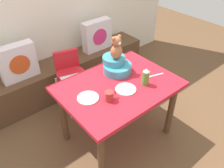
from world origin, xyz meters
TOP-DOWN VIEW (x-y plane):
  - ground_plane at (0.00, 0.00)m, footprint 8.00×8.00m
  - window_bench at (0.00, 1.18)m, footprint 2.60×0.44m
  - pillow_floral_left at (-0.58, 1.16)m, footprint 0.44×0.15m
  - pillow_floral_right at (0.60, 1.16)m, footprint 0.44×0.15m
  - dining_table at (0.00, 0.00)m, footprint 1.15×0.85m
  - highchair at (-0.12, 0.74)m, footprint 0.40×0.51m
  - infant_seat_teal at (0.14, 0.20)m, footprint 0.30×0.33m
  - teddy_bear at (0.14, 0.20)m, footprint 0.13×0.12m
  - ketchup_bottle at (0.20, -0.16)m, footprint 0.07×0.07m
  - coffee_mug at (-0.22, -0.12)m, footprint 0.12×0.08m
  - dinner_plate_near at (-0.35, 0.02)m, footprint 0.20×0.20m
  - dinner_plate_far at (-0.00, -0.11)m, footprint 0.20×0.20m
  - table_fork at (0.41, -0.13)m, footprint 0.17×0.06m

SIDE VIEW (x-z plane):
  - ground_plane at x=0.00m, z-range 0.00..0.00m
  - window_bench at x=0.00m, z-range 0.00..0.46m
  - highchair at x=-0.12m, z-range 0.13..0.92m
  - dining_table at x=0.00m, z-range 0.25..0.99m
  - pillow_floral_left at x=-0.58m, z-range 0.46..0.90m
  - pillow_floral_right at x=0.60m, z-range 0.46..0.90m
  - table_fork at x=0.41m, z-range 0.74..0.75m
  - dinner_plate_near at x=-0.35m, z-range 0.74..0.75m
  - dinner_plate_far at x=0.00m, z-range 0.74..0.75m
  - coffee_mug at x=-0.22m, z-range 0.74..0.84m
  - infant_seat_teal at x=0.14m, z-range 0.73..0.89m
  - ketchup_bottle at x=0.20m, z-range 0.73..0.92m
  - teddy_bear at x=0.14m, z-range 0.89..1.14m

